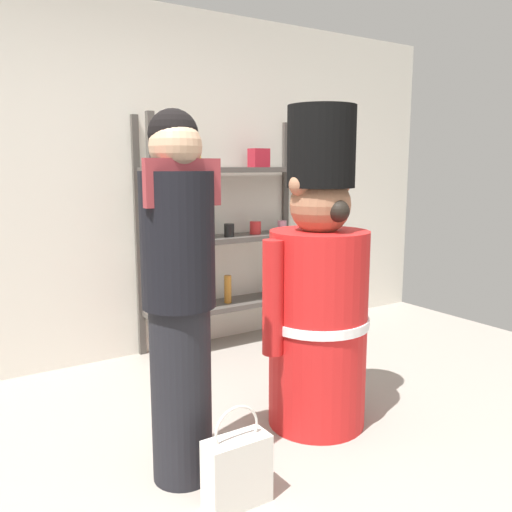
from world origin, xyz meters
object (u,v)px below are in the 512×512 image
at_px(person_shopper, 179,291).
at_px(shopping_bag, 237,469).
at_px(teddy_bear_guard, 318,295).
at_px(merchandise_shelf, 227,235).

height_order(person_shopper, shopping_bag, person_shopper).
bearing_deg(teddy_bear_guard, merchandise_shelf, 79.54).
relative_size(merchandise_shelf, person_shopper, 1.07).
relative_size(person_shopper, shopping_bag, 3.74).
height_order(teddy_bear_guard, person_shopper, teddy_bear_guard).
height_order(teddy_bear_guard, shopping_bag, teddy_bear_guard).
bearing_deg(shopping_bag, teddy_bear_guard, 27.66).
relative_size(merchandise_shelf, shopping_bag, 4.02).
bearing_deg(merchandise_shelf, person_shopper, -126.37).
xyz_separation_m(merchandise_shelf, teddy_bear_guard, (-0.27, -1.46, -0.16)).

